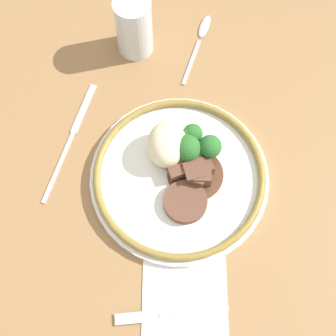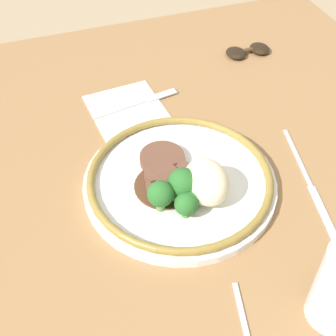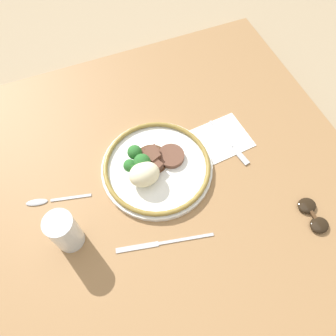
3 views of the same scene
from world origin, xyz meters
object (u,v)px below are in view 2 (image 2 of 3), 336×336
at_px(fork, 144,101).
at_px(sunglasses, 248,51).
at_px(knife, 309,183).
at_px(plate, 181,181).

bearing_deg(fork, sunglasses, 8.68).
bearing_deg(sunglasses, knife, -10.67).
distance_m(plate, sunglasses, 0.40).
height_order(plate, knife, plate).
bearing_deg(fork, knife, -67.78).
distance_m(fork, knife, 0.33).
bearing_deg(fork, plate, -103.34).
distance_m(fork, sunglasses, 0.27).
height_order(knife, sunglasses, sunglasses).
xyz_separation_m(knife, sunglasses, (-0.36, 0.07, 0.01)).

